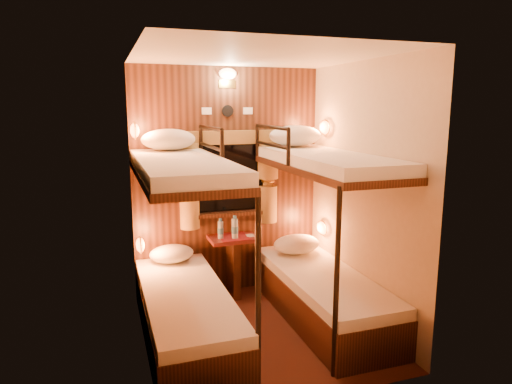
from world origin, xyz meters
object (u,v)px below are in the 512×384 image
object	(u,v)px
bunk_left	(185,278)
table	(233,258)
bottle_left	(221,230)
bottle_right	(235,229)
bunk_right	(322,262)

from	to	relation	value
bunk_left	table	distance (m)	1.02
table	bottle_left	bearing A→B (deg)	-172.25
bottle_left	bottle_right	size ratio (longest dim) A/B	0.88
bunk_right	bottle_right	world-z (taller)	bunk_right
table	bottle_left	world-z (taller)	bottle_left
table	bottle_right	bearing A→B (deg)	-89.30
bottle_left	bottle_right	world-z (taller)	bottle_right
bunk_left	bottle_left	distance (m)	0.93
bunk_left	table	bearing A→B (deg)	50.33
bunk_right	bottle_left	world-z (taller)	bunk_right
bunk_right	table	bearing A→B (deg)	129.67
bunk_left	bottle_right	bearing A→B (deg)	47.87
bunk_right	bottle_left	size ratio (longest dim) A/B	8.95
bottle_left	bunk_right	bearing A→B (deg)	-44.08
bunk_left	bunk_right	size ratio (longest dim) A/B	1.00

